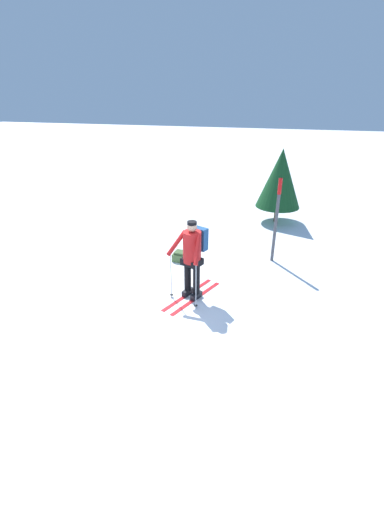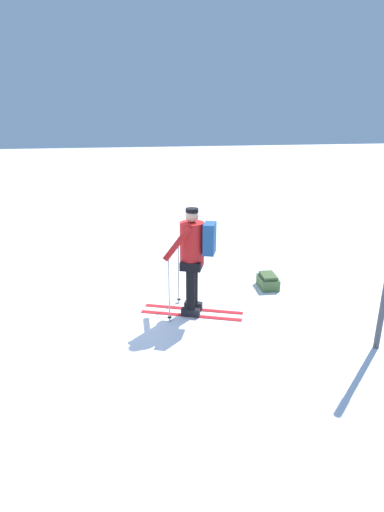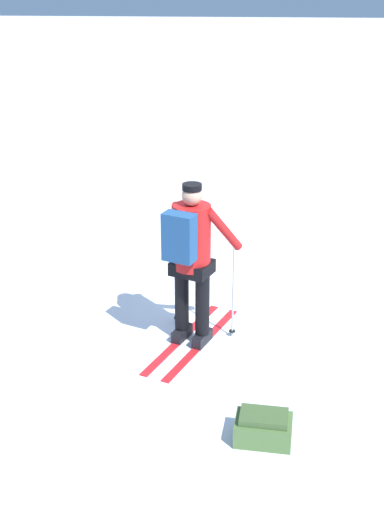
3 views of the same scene
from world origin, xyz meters
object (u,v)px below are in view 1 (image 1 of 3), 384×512
(dropped_backpack, at_px, (182,257))
(pine_tree, at_px, (280,178))
(trail_marker, at_px, (277,215))
(skier, at_px, (193,254))

(dropped_backpack, distance_m, pine_tree, 4.67)
(dropped_backpack, xyz_separation_m, pine_tree, (3.86, -2.24, 1.38))
(pine_tree, bearing_deg, dropped_backpack, 149.83)
(dropped_backpack, relative_size, trail_marker, 0.23)
(skier, relative_size, dropped_backpack, 3.43)
(pine_tree, bearing_deg, skier, 164.58)
(dropped_backpack, bearing_deg, skier, -155.65)
(skier, height_order, trail_marker, trail_marker)
(dropped_backpack, height_order, trail_marker, trail_marker)
(skier, distance_m, dropped_backpack, 2.00)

